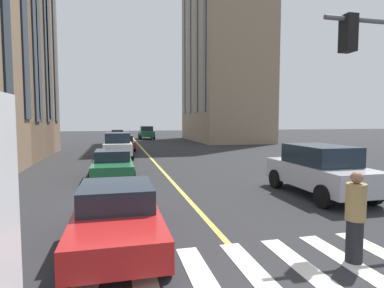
% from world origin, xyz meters
% --- Properties ---
extents(lane_centre_line, '(80.00, 0.16, 0.01)m').
position_xyz_m(lane_centre_line, '(20.00, 0.00, 0.00)').
color(lane_centre_line, '#D8C64C').
rests_on(lane_centre_line, ground_plane).
extents(crosswalk_marking, '(2.40, 6.45, 0.01)m').
position_xyz_m(crosswalk_marking, '(3.27, -0.00, 0.01)').
color(crosswalk_marking, silver).
rests_on(crosswalk_marking, ground_plane).
extents(car_silver_parked_b, '(4.70, 2.14, 1.88)m').
position_xyz_m(car_silver_parked_b, '(8.12, -4.90, 0.97)').
color(car_silver_parked_b, '#B7BABF').
rests_on(car_silver_parked_b, ground_plane).
extents(car_green_near, '(4.70, 2.14, 1.88)m').
position_xyz_m(car_green_near, '(44.34, -1.83, 0.97)').
color(car_green_near, '#1E6038').
rests_on(car_green_near, ground_plane).
extents(car_white_far, '(4.70, 2.14, 1.88)m').
position_xyz_m(car_white_far, '(21.60, 2.36, 0.97)').
color(car_white_far, silver).
rests_on(car_white_far, ground_plane).
extents(car_grey_parked_a, '(3.90, 1.89, 1.40)m').
position_xyz_m(car_grey_parked_a, '(43.36, 2.30, 0.70)').
color(car_grey_parked_a, slate).
rests_on(car_grey_parked_a, ground_plane).
extents(car_red_oncoming, '(4.40, 1.95, 1.37)m').
position_xyz_m(car_red_oncoming, '(27.45, 1.79, 0.70)').
color(car_red_oncoming, '#B21E1E').
rests_on(car_red_oncoming, ground_plane).
extents(car_green_trailing, '(4.40, 1.95, 1.37)m').
position_xyz_m(car_green_trailing, '(13.32, 2.64, 0.70)').
color(car_green_trailing, '#1E6038').
rests_on(car_green_trailing, ground_plane).
extents(car_red_mid, '(4.40, 1.95, 1.37)m').
position_xyz_m(car_red_mid, '(5.00, 2.47, 0.70)').
color(car_red_mid, '#B21E1E').
rests_on(car_red_mid, ground_plane).
extents(pedestrian_near, '(0.38, 0.38, 1.82)m').
position_xyz_m(pedestrian_near, '(3.05, -2.10, 0.91)').
color(pedestrian_near, black).
rests_on(pedestrian_near, ground_plane).
extents(building_right_near, '(14.81, 8.45, 26.88)m').
position_xyz_m(building_right_near, '(38.58, -11.67, 13.44)').
color(building_right_near, gray).
rests_on(building_right_near, ground_plane).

